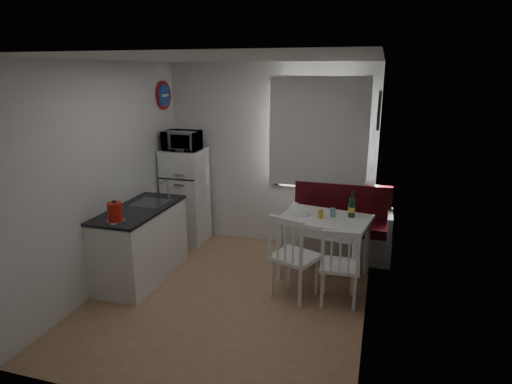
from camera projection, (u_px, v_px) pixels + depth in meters
floor at (230, 296)px, 4.89m from camera, size 3.00×3.50×0.02m
ceiling at (225, 58)px, 4.18m from camera, size 3.00×3.50×0.02m
wall_back at (270, 156)px, 6.15m from camera, size 3.00×0.02×2.60m
wall_front at (140, 250)px, 2.92m from camera, size 3.00×0.02×2.60m
wall_left at (106, 177)px, 4.95m from camera, size 0.02×3.50×2.60m
wall_right at (373, 198)px, 4.13m from camera, size 0.02×3.50×2.60m
window at (319, 136)px, 5.85m from camera, size 1.22×0.06×1.47m
curtain at (318, 133)px, 5.77m from camera, size 1.35×0.02×1.50m
kitchen_counter at (141, 242)px, 5.24m from camera, size 0.62×1.32×1.16m
wall_sign at (164, 95)px, 6.05m from camera, size 0.03×0.40×0.40m
picture_frame at (379, 110)px, 4.95m from camera, size 0.04×0.52×0.42m
bench at (339, 233)px, 5.91m from camera, size 1.38×0.53×0.99m
dining_table at (325, 224)px, 5.19m from camera, size 1.16×0.91×0.78m
chair_left at (293, 249)px, 4.66m from camera, size 0.59×0.59×0.53m
chair_right at (340, 259)px, 4.55m from camera, size 0.44×0.42×0.48m
fridge at (186, 196)px, 6.32m from camera, size 0.56×0.56×1.40m
microwave at (182, 140)px, 6.04m from camera, size 0.50×0.34×0.28m
kettle at (115, 212)px, 4.58m from camera, size 0.19×0.19×0.25m
wine_bottle at (352, 204)px, 5.13m from camera, size 0.08×0.08×0.33m
drinking_glass_orange at (321, 214)px, 5.12m from camera, size 0.06×0.06×0.10m
drinking_glass_blue at (333, 212)px, 5.17m from camera, size 0.06×0.06×0.11m
plate at (301, 214)px, 5.26m from camera, size 0.23×0.23×0.02m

